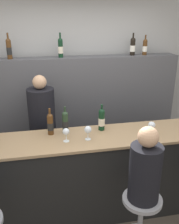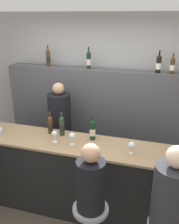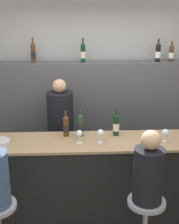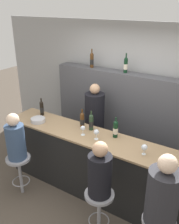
% 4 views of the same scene
% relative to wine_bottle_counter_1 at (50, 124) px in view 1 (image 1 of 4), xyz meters
% --- Properties ---
extents(wall_back, '(6.40, 0.05, 2.60)m').
position_rel_wine_bottle_counter_1_xyz_m(wall_back, '(0.42, 1.24, 0.13)').
color(wall_back, '#9E9E9E').
rests_on(wall_back, ground_plane).
extents(bar_counter, '(3.35, 0.59, 1.04)m').
position_rel_wine_bottle_counter_1_xyz_m(bar_counter, '(0.42, -0.15, -0.65)').
color(bar_counter, black).
rests_on(bar_counter, ground_plane).
extents(back_bar_cabinet, '(3.14, 0.28, 1.75)m').
position_rel_wine_bottle_counter_1_xyz_m(back_bar_cabinet, '(0.42, 1.02, -0.30)').
color(back_bar_cabinet, '#4C4C51').
rests_on(back_bar_cabinet, ground_plane).
extents(wine_bottle_counter_1, '(0.07, 0.07, 0.31)m').
position_rel_wine_bottle_counter_1_xyz_m(wine_bottle_counter_1, '(0.00, 0.00, 0.00)').
color(wine_bottle_counter_1, '#4C2D14').
rests_on(wine_bottle_counter_1, bar_counter).
extents(wine_bottle_counter_2, '(0.07, 0.07, 0.32)m').
position_rel_wine_bottle_counter_1_xyz_m(wine_bottle_counter_2, '(0.17, 0.00, 0.01)').
color(wine_bottle_counter_2, '#233823').
rests_on(wine_bottle_counter_2, bar_counter).
extents(wine_bottle_counter_3, '(0.07, 0.07, 0.32)m').
position_rel_wine_bottle_counter_1_xyz_m(wine_bottle_counter_3, '(0.59, -0.00, 0.01)').
color(wine_bottle_counter_3, black).
rests_on(wine_bottle_counter_3, bar_counter).
extents(wine_bottle_backbar_0, '(0.07, 0.07, 0.35)m').
position_rel_wine_bottle_counter_1_xyz_m(wine_bottle_backbar_0, '(-0.47, 1.02, 0.71)').
color(wine_bottle_backbar_0, '#4C2D14').
rests_on(wine_bottle_backbar_0, back_bar_cabinet).
extents(wine_bottle_backbar_1, '(0.07, 0.07, 0.34)m').
position_rel_wine_bottle_counter_1_xyz_m(wine_bottle_backbar_1, '(0.23, 1.02, 0.71)').
color(wine_bottle_backbar_1, black).
rests_on(wine_bottle_backbar_1, back_bar_cabinet).
extents(wine_bottle_backbar_2, '(0.08, 0.08, 0.32)m').
position_rel_wine_bottle_counter_1_xyz_m(wine_bottle_backbar_2, '(1.30, 1.02, 0.71)').
color(wine_bottle_backbar_2, black).
rests_on(wine_bottle_backbar_2, back_bar_cabinet).
extents(wine_bottle_backbar_3, '(0.07, 0.07, 0.29)m').
position_rel_wine_bottle_counter_1_xyz_m(wine_bottle_backbar_3, '(1.50, 1.02, 0.69)').
color(wine_bottle_backbar_3, '#4C2D14').
rests_on(wine_bottle_backbar_3, back_bar_cabinet).
extents(wine_glass_0, '(0.07, 0.07, 0.15)m').
position_rel_wine_bottle_counter_1_xyz_m(wine_glass_0, '(0.15, -0.21, -0.02)').
color(wine_glass_0, silver).
rests_on(wine_glass_0, bar_counter).
extents(wine_glass_1, '(0.08, 0.08, 0.16)m').
position_rel_wine_bottle_counter_1_xyz_m(wine_glass_1, '(0.39, -0.21, -0.02)').
color(wine_glass_1, silver).
rests_on(wine_glass_1, bar_counter).
extents(wine_glass_2, '(0.08, 0.08, 0.15)m').
position_rel_wine_bottle_counter_1_xyz_m(wine_glass_2, '(1.12, -0.21, -0.03)').
color(wine_glass_2, silver).
rests_on(wine_glass_2, bar_counter).
extents(bar_stool_middle, '(0.38, 0.38, 0.68)m').
position_rel_wine_bottle_counter_1_xyz_m(bar_stool_middle, '(0.81, -0.81, -0.64)').
color(bar_stool_middle, gray).
rests_on(bar_stool_middle, ground_plane).
extents(guest_seated_middle, '(0.29, 0.29, 0.74)m').
position_rel_wine_bottle_counter_1_xyz_m(guest_seated_middle, '(0.81, -0.81, -0.17)').
color(guest_seated_middle, black).
rests_on(guest_seated_middle, bar_stool_middle).
extents(bartender, '(0.35, 0.35, 1.61)m').
position_rel_wine_bottle_counter_1_xyz_m(bartender, '(-0.09, 0.52, -0.43)').
color(bartender, black).
rests_on(bartender, ground_plane).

